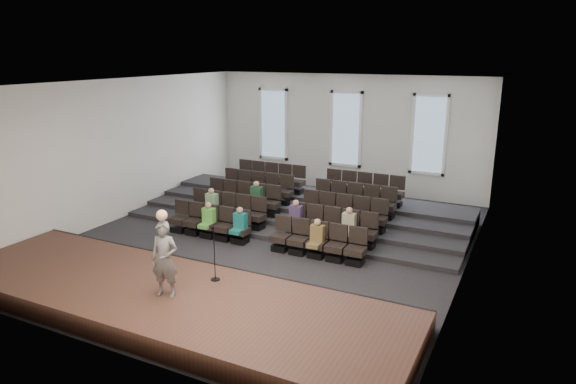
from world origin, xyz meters
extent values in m
plane|color=black|center=(0.00, 0.00, 0.00)|extent=(14.00, 14.00, 0.00)
cube|color=white|center=(0.00, 0.00, 5.01)|extent=(12.00, 14.00, 0.02)
cube|color=silver|center=(0.00, 7.02, 2.50)|extent=(12.00, 0.04, 5.00)
cube|color=silver|center=(0.00, -7.02, 2.50)|extent=(12.00, 0.04, 5.00)
cube|color=silver|center=(-6.02, 0.00, 2.50)|extent=(0.04, 14.00, 5.00)
cube|color=silver|center=(6.02, 0.00, 2.50)|extent=(0.04, 14.00, 5.00)
cube|color=#44281D|center=(0.00, -5.10, 0.25)|extent=(11.80, 3.60, 0.50)
cube|color=black|center=(0.00, -3.33, 0.25)|extent=(11.80, 0.06, 0.52)
cube|color=black|center=(0.00, 2.33, 0.07)|extent=(11.80, 4.80, 0.15)
cube|color=black|center=(0.00, 2.85, 0.15)|extent=(11.80, 3.75, 0.30)
cube|color=black|center=(0.00, 3.38, 0.22)|extent=(11.80, 2.70, 0.45)
cube|color=black|center=(0.00, 3.90, 0.30)|extent=(11.80, 1.65, 0.60)
cube|color=black|center=(-3.13, -0.60, 0.10)|extent=(0.47, 0.43, 0.20)
cube|color=black|center=(-3.13, -0.60, 0.41)|extent=(0.55, 0.50, 0.19)
cube|color=black|center=(-3.13, -0.39, 0.82)|extent=(0.55, 0.08, 0.50)
cube|color=black|center=(-2.53, -0.60, 0.10)|extent=(0.47, 0.43, 0.20)
cube|color=black|center=(-2.53, -0.60, 0.41)|extent=(0.55, 0.50, 0.19)
cube|color=black|center=(-2.53, -0.39, 0.82)|extent=(0.55, 0.08, 0.50)
cube|color=black|center=(-1.93, -0.60, 0.10)|extent=(0.47, 0.43, 0.20)
cube|color=black|center=(-1.93, -0.60, 0.41)|extent=(0.55, 0.50, 0.19)
cube|color=black|center=(-1.93, -0.39, 0.82)|extent=(0.55, 0.08, 0.50)
cube|color=black|center=(-1.33, -0.60, 0.10)|extent=(0.47, 0.43, 0.20)
cube|color=black|center=(-1.33, -0.60, 0.41)|extent=(0.55, 0.50, 0.19)
cube|color=black|center=(-1.33, -0.39, 0.82)|extent=(0.55, 0.08, 0.50)
cube|color=black|center=(-0.73, -0.60, 0.10)|extent=(0.47, 0.43, 0.20)
cube|color=black|center=(-0.73, -0.60, 0.41)|extent=(0.55, 0.50, 0.19)
cube|color=black|center=(-0.73, -0.39, 0.82)|extent=(0.55, 0.08, 0.50)
cube|color=black|center=(0.73, -0.60, 0.10)|extent=(0.47, 0.43, 0.20)
cube|color=black|center=(0.73, -0.60, 0.41)|extent=(0.55, 0.50, 0.19)
cube|color=black|center=(0.73, -0.39, 0.82)|extent=(0.55, 0.08, 0.50)
cube|color=black|center=(1.33, -0.60, 0.10)|extent=(0.47, 0.43, 0.20)
cube|color=black|center=(1.33, -0.60, 0.41)|extent=(0.55, 0.50, 0.19)
cube|color=black|center=(1.33, -0.39, 0.82)|extent=(0.55, 0.08, 0.50)
cube|color=black|center=(1.93, -0.60, 0.10)|extent=(0.47, 0.43, 0.20)
cube|color=black|center=(1.93, -0.60, 0.41)|extent=(0.55, 0.50, 0.19)
cube|color=black|center=(1.93, -0.39, 0.82)|extent=(0.55, 0.08, 0.50)
cube|color=black|center=(2.53, -0.60, 0.10)|extent=(0.47, 0.43, 0.20)
cube|color=black|center=(2.53, -0.60, 0.41)|extent=(0.55, 0.50, 0.19)
cube|color=black|center=(2.53, -0.39, 0.82)|extent=(0.55, 0.08, 0.50)
cube|color=black|center=(3.13, -0.60, 0.10)|extent=(0.47, 0.43, 0.20)
cube|color=black|center=(3.13, -0.60, 0.41)|extent=(0.55, 0.50, 0.19)
cube|color=black|center=(3.13, -0.39, 0.82)|extent=(0.55, 0.08, 0.50)
cube|color=black|center=(-3.13, 0.45, 0.25)|extent=(0.47, 0.43, 0.20)
cube|color=black|center=(-3.13, 0.45, 0.56)|extent=(0.55, 0.50, 0.19)
cube|color=black|center=(-3.13, 0.66, 0.97)|extent=(0.55, 0.08, 0.50)
cube|color=black|center=(-2.53, 0.45, 0.25)|extent=(0.47, 0.43, 0.20)
cube|color=black|center=(-2.53, 0.45, 0.56)|extent=(0.55, 0.50, 0.19)
cube|color=black|center=(-2.53, 0.66, 0.97)|extent=(0.55, 0.08, 0.50)
cube|color=black|center=(-1.93, 0.45, 0.25)|extent=(0.47, 0.43, 0.20)
cube|color=black|center=(-1.93, 0.45, 0.56)|extent=(0.55, 0.50, 0.19)
cube|color=black|center=(-1.93, 0.66, 0.97)|extent=(0.55, 0.08, 0.50)
cube|color=black|center=(-1.33, 0.45, 0.25)|extent=(0.47, 0.43, 0.20)
cube|color=black|center=(-1.33, 0.45, 0.56)|extent=(0.55, 0.50, 0.19)
cube|color=black|center=(-1.33, 0.66, 0.97)|extent=(0.55, 0.08, 0.50)
cube|color=black|center=(-0.73, 0.45, 0.25)|extent=(0.47, 0.43, 0.20)
cube|color=black|center=(-0.73, 0.45, 0.56)|extent=(0.55, 0.50, 0.19)
cube|color=black|center=(-0.73, 0.66, 0.97)|extent=(0.55, 0.08, 0.50)
cube|color=black|center=(0.73, 0.45, 0.25)|extent=(0.47, 0.43, 0.20)
cube|color=black|center=(0.73, 0.45, 0.56)|extent=(0.55, 0.50, 0.19)
cube|color=black|center=(0.73, 0.66, 0.97)|extent=(0.55, 0.08, 0.50)
cube|color=black|center=(1.33, 0.45, 0.25)|extent=(0.47, 0.43, 0.20)
cube|color=black|center=(1.33, 0.45, 0.56)|extent=(0.55, 0.50, 0.19)
cube|color=black|center=(1.33, 0.66, 0.97)|extent=(0.55, 0.08, 0.50)
cube|color=black|center=(1.93, 0.45, 0.25)|extent=(0.47, 0.43, 0.20)
cube|color=black|center=(1.93, 0.45, 0.56)|extent=(0.55, 0.50, 0.19)
cube|color=black|center=(1.93, 0.66, 0.97)|extent=(0.55, 0.08, 0.50)
cube|color=black|center=(2.53, 0.45, 0.25)|extent=(0.47, 0.43, 0.20)
cube|color=black|center=(2.53, 0.45, 0.56)|extent=(0.55, 0.50, 0.19)
cube|color=black|center=(2.53, 0.66, 0.97)|extent=(0.55, 0.08, 0.50)
cube|color=black|center=(3.13, 0.45, 0.25)|extent=(0.47, 0.43, 0.20)
cube|color=black|center=(3.13, 0.45, 0.56)|extent=(0.55, 0.50, 0.19)
cube|color=black|center=(3.13, 0.66, 0.97)|extent=(0.55, 0.08, 0.50)
cube|color=black|center=(-3.13, 1.50, 0.40)|extent=(0.47, 0.42, 0.20)
cube|color=black|center=(-3.13, 1.50, 0.71)|extent=(0.55, 0.50, 0.19)
cube|color=black|center=(-3.13, 1.71, 1.12)|extent=(0.55, 0.08, 0.50)
cube|color=black|center=(-2.53, 1.50, 0.40)|extent=(0.47, 0.42, 0.20)
cube|color=black|center=(-2.53, 1.50, 0.71)|extent=(0.55, 0.50, 0.19)
cube|color=black|center=(-2.53, 1.71, 1.12)|extent=(0.55, 0.08, 0.50)
cube|color=black|center=(-1.93, 1.50, 0.40)|extent=(0.47, 0.42, 0.20)
cube|color=black|center=(-1.93, 1.50, 0.71)|extent=(0.55, 0.50, 0.19)
cube|color=black|center=(-1.93, 1.71, 1.12)|extent=(0.55, 0.08, 0.50)
cube|color=black|center=(-1.33, 1.50, 0.40)|extent=(0.47, 0.42, 0.20)
cube|color=black|center=(-1.33, 1.50, 0.71)|extent=(0.55, 0.50, 0.19)
cube|color=black|center=(-1.33, 1.71, 1.12)|extent=(0.55, 0.08, 0.50)
cube|color=black|center=(-0.73, 1.50, 0.40)|extent=(0.47, 0.42, 0.20)
cube|color=black|center=(-0.73, 1.50, 0.71)|extent=(0.55, 0.50, 0.19)
cube|color=black|center=(-0.73, 1.71, 1.12)|extent=(0.55, 0.08, 0.50)
cube|color=black|center=(0.73, 1.50, 0.40)|extent=(0.47, 0.42, 0.20)
cube|color=black|center=(0.73, 1.50, 0.71)|extent=(0.55, 0.50, 0.19)
cube|color=black|center=(0.73, 1.71, 1.12)|extent=(0.55, 0.08, 0.50)
cube|color=black|center=(1.33, 1.50, 0.40)|extent=(0.47, 0.42, 0.20)
cube|color=black|center=(1.33, 1.50, 0.71)|extent=(0.55, 0.50, 0.19)
cube|color=black|center=(1.33, 1.71, 1.12)|extent=(0.55, 0.08, 0.50)
cube|color=black|center=(1.93, 1.50, 0.40)|extent=(0.47, 0.42, 0.20)
cube|color=black|center=(1.93, 1.50, 0.71)|extent=(0.55, 0.50, 0.19)
cube|color=black|center=(1.93, 1.71, 1.12)|extent=(0.55, 0.08, 0.50)
cube|color=black|center=(2.53, 1.50, 0.40)|extent=(0.47, 0.42, 0.20)
cube|color=black|center=(2.53, 1.50, 0.71)|extent=(0.55, 0.50, 0.19)
cube|color=black|center=(2.53, 1.71, 1.12)|extent=(0.55, 0.08, 0.50)
cube|color=black|center=(3.13, 1.50, 0.40)|extent=(0.47, 0.42, 0.20)
cube|color=black|center=(3.13, 1.50, 0.71)|extent=(0.55, 0.50, 0.19)
cube|color=black|center=(3.13, 1.71, 1.12)|extent=(0.55, 0.08, 0.50)
cube|color=black|center=(-3.13, 2.55, 0.55)|extent=(0.47, 0.42, 0.20)
cube|color=black|center=(-3.13, 2.55, 0.86)|extent=(0.55, 0.50, 0.19)
cube|color=black|center=(-3.13, 2.76, 1.27)|extent=(0.55, 0.08, 0.50)
cube|color=black|center=(-2.53, 2.55, 0.55)|extent=(0.47, 0.42, 0.20)
cube|color=black|center=(-2.53, 2.55, 0.86)|extent=(0.55, 0.50, 0.19)
cube|color=black|center=(-2.53, 2.76, 1.27)|extent=(0.55, 0.08, 0.50)
cube|color=black|center=(-1.93, 2.55, 0.55)|extent=(0.47, 0.42, 0.20)
cube|color=black|center=(-1.93, 2.55, 0.86)|extent=(0.55, 0.50, 0.19)
cube|color=black|center=(-1.93, 2.76, 1.27)|extent=(0.55, 0.08, 0.50)
cube|color=black|center=(-1.33, 2.55, 0.55)|extent=(0.47, 0.42, 0.20)
cube|color=black|center=(-1.33, 2.55, 0.86)|extent=(0.55, 0.50, 0.19)
cube|color=black|center=(-1.33, 2.76, 1.27)|extent=(0.55, 0.08, 0.50)
cube|color=black|center=(-0.73, 2.55, 0.55)|extent=(0.47, 0.42, 0.20)
cube|color=black|center=(-0.73, 2.55, 0.86)|extent=(0.55, 0.50, 0.19)
cube|color=black|center=(-0.73, 2.76, 1.27)|extent=(0.55, 0.08, 0.50)
cube|color=black|center=(0.73, 2.55, 0.55)|extent=(0.47, 0.42, 0.20)
cube|color=black|center=(0.73, 2.55, 0.86)|extent=(0.55, 0.50, 0.19)
cube|color=black|center=(0.73, 2.76, 1.27)|extent=(0.55, 0.08, 0.50)
cube|color=black|center=(1.33, 2.55, 0.55)|extent=(0.47, 0.42, 0.20)
cube|color=black|center=(1.33, 2.55, 0.86)|extent=(0.55, 0.50, 0.19)
cube|color=black|center=(1.33, 2.76, 1.27)|extent=(0.55, 0.08, 0.50)
cube|color=black|center=(1.93, 2.55, 0.55)|extent=(0.47, 0.42, 0.20)
cube|color=black|center=(1.93, 2.55, 0.86)|extent=(0.55, 0.50, 0.19)
cube|color=black|center=(1.93, 2.76, 1.27)|extent=(0.55, 0.08, 0.50)
cube|color=black|center=(2.53, 2.55, 0.55)|extent=(0.47, 0.42, 0.20)
cube|color=black|center=(2.53, 2.55, 0.86)|extent=(0.55, 0.50, 0.19)
cube|color=black|center=(2.53, 2.76, 1.27)|extent=(0.55, 0.08, 0.50)
cube|color=black|center=(3.13, 2.55, 0.55)|extent=(0.47, 0.42, 0.20)
cube|color=black|center=(3.13, 2.55, 0.86)|extent=(0.55, 0.50, 0.19)
cube|color=black|center=(3.13, 2.76, 1.27)|extent=(0.55, 0.08, 0.50)
cube|color=black|center=(-3.13, 3.60, 0.70)|extent=(0.47, 0.42, 0.20)
cube|color=black|center=(-3.13, 3.60, 1.01)|extent=(0.55, 0.50, 0.19)
cube|color=black|center=(-3.13, 3.81, 1.42)|extent=(0.55, 0.08, 0.50)
cube|color=black|center=(-2.53, 3.60, 0.70)|extent=(0.47, 0.42, 0.20)
cube|color=black|center=(-2.53, 3.60, 1.01)|extent=(0.55, 0.50, 0.19)
cube|color=black|center=(-2.53, 3.81, 1.42)|extent=(0.55, 0.08, 0.50)
cube|color=black|center=(-1.93, 3.60, 0.70)|extent=(0.47, 0.42, 0.20)
cube|color=black|center=(-1.93, 3.60, 1.01)|extent=(0.55, 0.50, 0.19)
cube|color=black|center=(-1.93, 3.81, 1.42)|extent=(0.55, 0.08, 0.50)
cube|color=black|center=(-1.33, 3.60, 0.70)|extent=(0.47, 0.42, 0.20)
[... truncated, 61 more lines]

